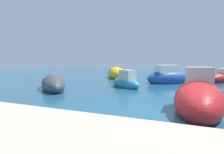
{
  "coord_description": "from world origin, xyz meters",
  "views": [
    {
      "loc": [
        1.25,
        -7.18,
        2.21
      ],
      "look_at": [
        -4.88,
        7.59,
        0.76
      ],
      "focal_mm": 29.72,
      "sensor_mm": 36.0,
      "label": 1
    }
  ],
  "objects_px": {
    "moored_boat_4": "(224,78)",
    "moored_boat_1": "(198,98)",
    "moored_boat_0": "(170,77)",
    "moored_boat_2": "(53,84)",
    "moored_boat_5": "(126,82)",
    "moored_boat_6": "(116,74)"
  },
  "relations": [
    {
      "from": "moored_boat_1",
      "to": "moored_boat_4",
      "type": "relative_size",
      "value": 1.14
    },
    {
      "from": "moored_boat_1",
      "to": "moored_boat_2",
      "type": "height_order",
      "value": "moored_boat_1"
    },
    {
      "from": "moored_boat_4",
      "to": "moored_boat_5",
      "type": "bearing_deg",
      "value": -6.64
    },
    {
      "from": "moored_boat_4",
      "to": "moored_boat_5",
      "type": "relative_size",
      "value": 1.26
    },
    {
      "from": "moored_boat_1",
      "to": "moored_boat_5",
      "type": "relative_size",
      "value": 1.43
    },
    {
      "from": "moored_boat_5",
      "to": "moored_boat_6",
      "type": "height_order",
      "value": "moored_boat_5"
    },
    {
      "from": "moored_boat_5",
      "to": "moored_boat_2",
      "type": "bearing_deg",
      "value": 68.25
    },
    {
      "from": "moored_boat_4",
      "to": "moored_boat_1",
      "type": "bearing_deg",
      "value": 28.61
    },
    {
      "from": "moored_boat_2",
      "to": "moored_boat_6",
      "type": "distance_m",
      "value": 10.22
    },
    {
      "from": "moored_boat_2",
      "to": "moored_boat_0",
      "type": "bearing_deg",
      "value": -92.11
    },
    {
      "from": "moored_boat_6",
      "to": "moored_boat_2",
      "type": "bearing_deg",
      "value": -39.14
    },
    {
      "from": "moored_boat_1",
      "to": "moored_boat_6",
      "type": "distance_m",
      "value": 15.41
    },
    {
      "from": "moored_boat_0",
      "to": "moored_boat_4",
      "type": "xyz_separation_m",
      "value": [
        5.0,
        2.99,
        -0.12
      ]
    },
    {
      "from": "moored_boat_5",
      "to": "moored_boat_6",
      "type": "xyz_separation_m",
      "value": [
        -3.59,
        7.06,
        0.08
      ]
    },
    {
      "from": "moored_boat_0",
      "to": "moored_boat_5",
      "type": "distance_m",
      "value": 5.26
    },
    {
      "from": "moored_boat_1",
      "to": "moored_boat_6",
      "type": "height_order",
      "value": "moored_boat_1"
    },
    {
      "from": "moored_boat_0",
      "to": "moored_boat_4",
      "type": "distance_m",
      "value": 5.83
    },
    {
      "from": "moored_boat_1",
      "to": "moored_boat_2",
      "type": "relative_size",
      "value": 0.98
    },
    {
      "from": "moored_boat_0",
      "to": "moored_boat_5",
      "type": "xyz_separation_m",
      "value": [
        -3.08,
        -4.27,
        -0.14
      ]
    },
    {
      "from": "moored_boat_0",
      "to": "moored_boat_1",
      "type": "xyz_separation_m",
      "value": [
        2.07,
        -9.9,
        0.0
      ]
    },
    {
      "from": "moored_boat_0",
      "to": "moored_boat_2",
      "type": "distance_m",
      "value": 10.81
    },
    {
      "from": "moored_boat_0",
      "to": "moored_boat_4",
      "type": "relative_size",
      "value": 1.16
    }
  ]
}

